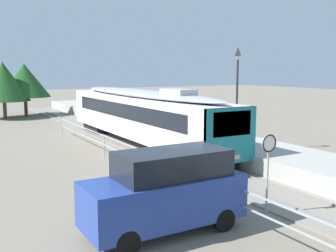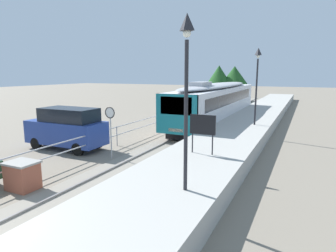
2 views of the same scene
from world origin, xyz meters
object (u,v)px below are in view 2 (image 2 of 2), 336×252
(speed_limit_sign, at_px, (110,120))
(parked_van_blue, at_px, (67,128))
(commuter_train, at_px, (217,100))
(platform_lamp_near_end, at_px, (186,71))
(platform_notice_board, at_px, (203,126))
(platform_lamp_mid_platform, at_px, (257,72))
(brick_utility_cabinet, at_px, (22,175))

(speed_limit_sign, height_order, parked_van_blue, speed_limit_sign)
(commuter_train, xyz_separation_m, platform_lamp_near_end, (4.11, -17.68, 2.48))
(platform_lamp_near_end, height_order, platform_notice_board, platform_lamp_near_end)
(parked_van_blue, bearing_deg, platform_lamp_mid_platform, 40.71)
(platform_lamp_mid_platform, xyz_separation_m, platform_notice_board, (-0.90, -8.86, -2.44))
(platform_lamp_near_end, relative_size, platform_notice_board, 2.97)
(platform_lamp_near_end, distance_m, speed_limit_sign, 7.81)
(platform_notice_board, bearing_deg, speed_limit_sign, 179.90)
(brick_utility_cabinet, bearing_deg, platform_lamp_mid_platform, 64.36)
(platform_notice_board, relative_size, parked_van_blue, 0.37)
(platform_lamp_near_end, height_order, platform_lamp_mid_platform, same)
(platform_lamp_mid_platform, distance_m, platform_notice_board, 9.23)
(speed_limit_sign, distance_m, parked_van_blue, 3.75)
(commuter_train, xyz_separation_m, parked_van_blue, (-5.52, -12.82, -0.85))
(platform_lamp_mid_platform, height_order, speed_limit_sign, platform_lamp_mid_platform)
(platform_lamp_mid_platform, bearing_deg, parked_van_blue, -139.29)
(platform_notice_board, distance_m, parked_van_blue, 8.79)
(commuter_train, relative_size, brick_utility_cabinet, 15.30)
(commuter_train, xyz_separation_m, platform_lamp_mid_platform, (4.11, -4.53, 2.48))
(platform_notice_board, xyz_separation_m, brick_utility_cabinet, (-5.73, -4.97, -1.61))
(brick_utility_cabinet, relative_size, parked_van_blue, 0.25)
(commuter_train, distance_m, parked_van_blue, 13.98)
(platform_notice_board, xyz_separation_m, parked_van_blue, (-8.73, 0.57, -0.89))
(brick_utility_cabinet, distance_m, parked_van_blue, 6.34)
(speed_limit_sign, bearing_deg, platform_lamp_mid_platform, 55.79)
(platform_lamp_near_end, bearing_deg, platform_notice_board, 101.90)
(speed_limit_sign, bearing_deg, commuter_train, 81.88)
(parked_van_blue, bearing_deg, commuter_train, 66.69)
(platform_lamp_near_end, distance_m, platform_lamp_mid_platform, 13.15)
(brick_utility_cabinet, bearing_deg, platform_lamp_near_end, 5.87)
(commuter_train, relative_size, platform_lamp_near_end, 3.46)
(commuter_train, relative_size, platform_notice_board, 10.28)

